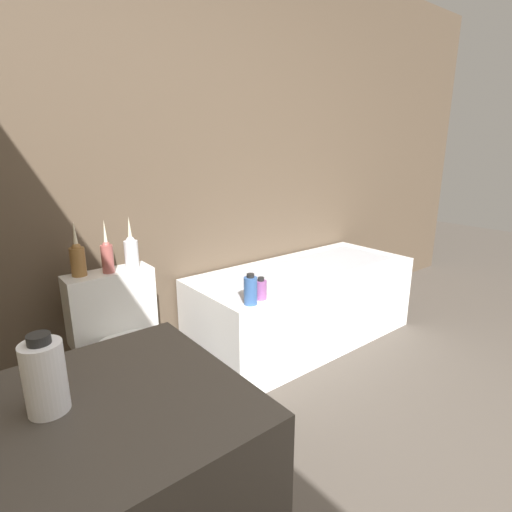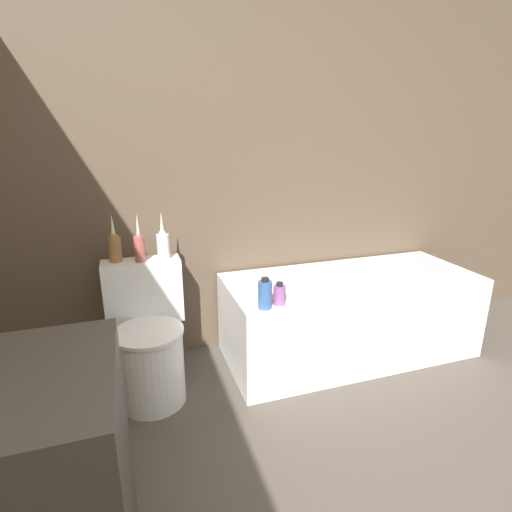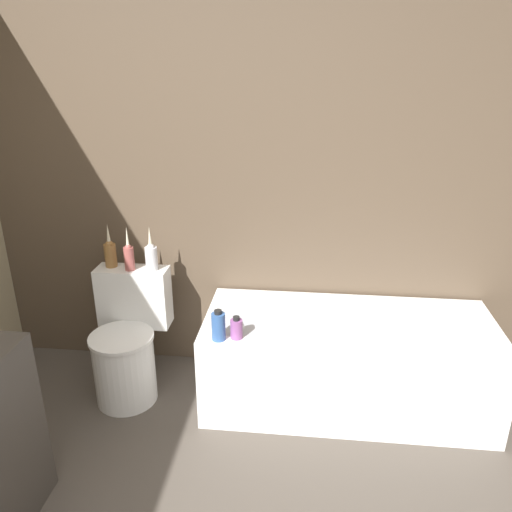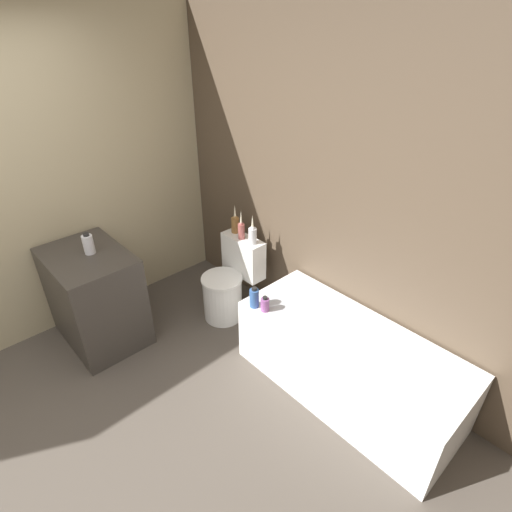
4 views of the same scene
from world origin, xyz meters
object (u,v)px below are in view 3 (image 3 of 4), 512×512
object	(u,v)px
toilet	(128,344)
vase_silver	(129,256)
bathtub	(346,361)
shampoo_bottle_tall	(218,326)
vase_gold	(110,252)
shampoo_bottle_short	(236,328)
vase_bronze	(151,256)

from	to	relation	value
toilet	vase_silver	world-z (taller)	vase_silver
bathtub	shampoo_bottle_tall	size ratio (longest dim) A/B	9.57
vase_gold	bathtub	bearing A→B (deg)	-6.41
vase_gold	vase_silver	xyz separation A→B (m)	(0.13, -0.04, -0.00)
bathtub	vase_gold	world-z (taller)	vase_gold
shampoo_bottle_tall	shampoo_bottle_short	xyz separation A→B (m)	(0.09, 0.02, -0.02)
shampoo_bottle_tall	vase_bronze	bearing A→B (deg)	138.71
bathtub	vase_gold	xyz separation A→B (m)	(-1.42, 0.16, 0.56)
toilet	vase_bronze	world-z (taller)	vase_bronze
vase_gold	vase_silver	world-z (taller)	same
toilet	vase_gold	xyz separation A→B (m)	(-0.13, 0.20, 0.50)
bathtub	vase_bronze	xyz separation A→B (m)	(-1.16, 0.13, 0.56)
vase_silver	shampoo_bottle_short	distance (m)	0.82
vase_gold	toilet	bearing A→B (deg)	-56.70
vase_silver	vase_gold	bearing A→B (deg)	163.00
vase_bronze	vase_gold	bearing A→B (deg)	174.52
toilet	bathtub	bearing A→B (deg)	1.68
shampoo_bottle_tall	shampoo_bottle_short	world-z (taller)	shampoo_bottle_tall
vase_bronze	shampoo_bottle_short	distance (m)	0.72
bathtub	shampoo_bottle_short	distance (m)	0.73
vase_gold	shampoo_bottle_tall	xyz separation A→B (m)	(0.73, -0.44, -0.21)
vase_gold	shampoo_bottle_tall	world-z (taller)	vase_gold
bathtub	vase_gold	size ratio (longest dim) A/B	6.05
shampoo_bottle_short	vase_bronze	bearing A→B (deg)	145.27
vase_bronze	shampoo_bottle_short	bearing A→B (deg)	-34.73
vase_silver	bathtub	bearing A→B (deg)	-5.31
toilet	vase_gold	distance (m)	0.56
vase_gold	vase_bronze	distance (m)	0.26
vase_silver	vase_bronze	bearing A→B (deg)	6.49
bathtub	shampoo_bottle_short	xyz separation A→B (m)	(-0.60, -0.25, 0.32)
vase_silver	vase_bronze	world-z (taller)	same
shampoo_bottle_tall	shampoo_bottle_short	distance (m)	0.10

